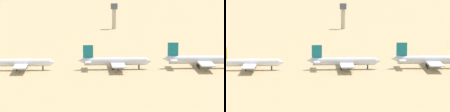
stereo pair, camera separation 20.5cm
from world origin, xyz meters
TOP-DOWN VIEW (x-y plane):
  - ground at (0.00, 0.00)m, footprint 4000.00×4000.00m
  - parked_jet_yellow_2 at (-46.76, -10.98)m, footprint 34.13×28.67m
  - parked_jet_teal_3 at (-1.45, -8.27)m, footprint 35.83×30.13m
  - parked_jet_teal_4 at (40.23, -4.86)m, footprint 37.98×31.80m
  - control_tower at (-1.07, 173.32)m, footprint 5.20×5.20m

SIDE VIEW (x-z plane):
  - ground at x=0.00m, z-range 0.00..0.00m
  - parked_jet_yellow_2 at x=-46.76m, z-range -1.94..9.34m
  - parked_jet_teal_3 at x=-1.45m, z-range -2.04..9.80m
  - parked_jet_teal_4 at x=40.23m, z-range -2.17..10.41m
  - control_tower at x=-1.07m, z-range 2.04..21.80m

